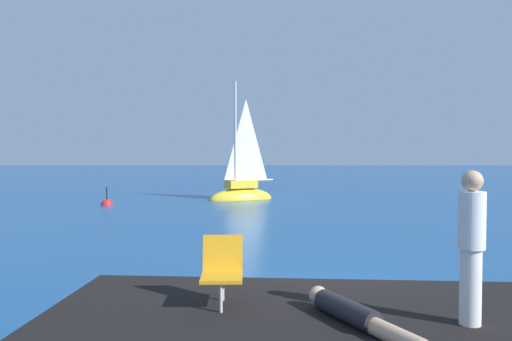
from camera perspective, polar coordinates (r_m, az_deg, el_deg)
name	(u,v)px	position (r m, az deg, el deg)	size (l,w,h in m)	color
ground_plane	(329,300)	(9.30, 8.08, -14.08)	(160.00, 160.00, 0.00)	navy
boulder_seaward	(247,321)	(8.16, -1.05, -16.42)	(1.25, 1.00, 0.69)	black
boulder_inland	(208,338)	(7.54, -5.39, -18.03)	(0.84, 0.67, 0.46)	black
sailboat_near	(241,193)	(27.20, -1.63, -2.47)	(3.76, 2.75, 6.85)	yellow
person_sunbather	(355,314)	(5.64, 10.91, -15.46)	(0.94, 1.62, 0.25)	black
person_standing	(471,243)	(5.83, 22.85, -7.42)	(0.28, 0.28, 1.62)	white
beach_chair	(222,267)	(6.19, -3.78, -10.68)	(0.50, 0.61, 0.80)	orange
marker_buoy	(107,205)	(25.58, -16.26, -3.68)	(0.56, 0.56, 1.13)	red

